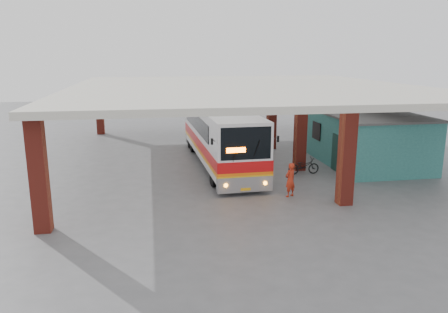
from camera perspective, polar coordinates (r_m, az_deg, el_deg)
ground at (r=22.03m, az=4.93°, el=-4.05°), size 90.00×90.00×0.00m
brick_columns at (r=26.60m, az=5.31°, el=3.76°), size 20.10×21.60×4.35m
canopy_roof at (r=27.55m, az=2.71°, el=9.00°), size 21.00×23.00×0.30m
shop_building at (r=27.98m, az=17.92°, el=2.37°), size 5.20×8.20×3.11m
coach_bus at (r=26.09m, az=-0.55°, el=2.88°), size 3.08×12.80×3.70m
motorcycle at (r=24.62m, az=10.36°, el=-1.23°), size 1.80×0.68×0.93m
pedestrian at (r=20.59m, az=8.64°, el=-3.03°), size 0.71×0.63×1.62m
red_chair at (r=31.36m, az=10.06°, el=1.74°), size 0.50×0.50×0.84m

